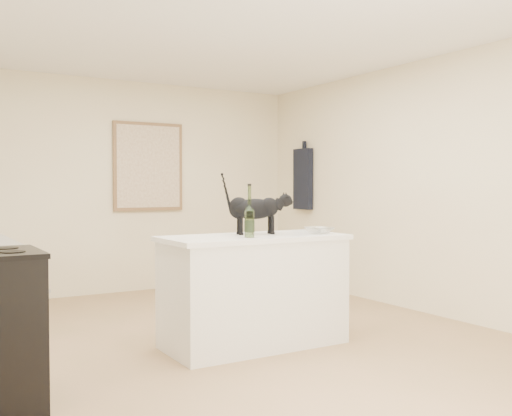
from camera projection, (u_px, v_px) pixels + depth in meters
name	position (u px, v px, depth m)	size (l,w,h in m)	color
floor	(231.00, 341.00, 4.94)	(5.50, 5.50, 0.00)	#A57C58
ceiling	(231.00, 28.00, 4.84)	(5.50, 5.50, 0.00)	white
wall_back	(125.00, 187.00, 7.25)	(4.50, 4.50, 0.00)	beige
wall_right	(424.00, 186.00, 6.05)	(5.50, 5.50, 0.00)	beige
island_base	(254.00, 293.00, 4.80)	(1.44, 0.67, 0.86)	white
island_top	(254.00, 238.00, 4.78)	(1.50, 0.70, 0.04)	white
artwork_frame	(148.00, 167.00, 7.37)	(0.90, 0.03, 1.10)	brown
artwork_canvas	(149.00, 167.00, 7.35)	(0.82, 0.00, 1.02)	beige
hanging_garment	(303.00, 179.00, 7.77)	(0.08, 0.34, 0.80)	black
black_cat	(255.00, 212.00, 4.88)	(0.54, 0.16, 0.38)	black
wine_bottle	(249.00, 214.00, 4.58)	(0.08, 0.08, 0.37)	#385C25
glass_bowl	(319.00, 230.00, 4.96)	(0.23, 0.23, 0.06)	white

